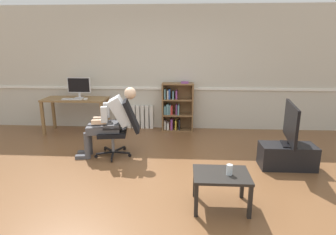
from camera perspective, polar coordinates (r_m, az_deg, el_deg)
name	(u,v)px	position (r m, az deg, el deg)	size (l,w,h in m)	color
ground_plane	(154,179)	(4.16, -2.83, -12.34)	(18.00, 18.00, 0.00)	brown
back_wall	(166,69)	(6.37, -0.39, 9.76)	(12.00, 0.13, 2.70)	beige
computer_desk	(76,103)	(6.41, -18.14, 2.73)	(1.35, 0.58, 0.76)	olive
imac_monitor	(79,86)	(6.39, -17.53, 6.07)	(0.50, 0.14, 0.44)	silver
keyboard	(72,99)	(6.26, -18.79, 3.53)	(0.42, 0.12, 0.02)	silver
computer_mouse	(86,99)	(6.18, -16.28, 3.64)	(0.06, 0.10, 0.03)	white
bookshelf	(176,108)	(6.28, 1.56, 1.96)	(0.69, 0.29, 1.09)	brown
radiator	(136,117)	(6.53, -6.51, 0.14)	(0.80, 0.08, 0.53)	white
office_chair	(121,126)	(4.88, -9.45, -1.75)	(0.79, 0.63, 0.98)	black
person_seated	(111,120)	(4.87, -11.44, -0.45)	(1.06, 0.45, 1.19)	#4C4C51
tv_stand	(287,156)	(4.82, 22.89, -7.20)	(0.83, 0.40, 0.38)	black
tv_screen	(291,124)	(4.66, 23.54, -1.19)	(0.25, 0.93, 0.64)	black
coffee_table	(221,179)	(3.43, 10.69, -12.02)	(0.65, 0.50, 0.43)	black
drinking_glass	(229,170)	(3.36, 12.30, -10.25)	(0.07, 0.07, 0.12)	silver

